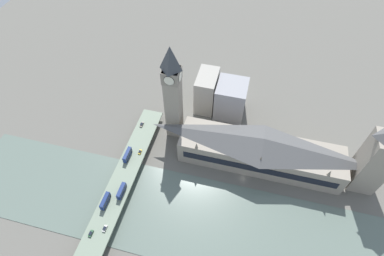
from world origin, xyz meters
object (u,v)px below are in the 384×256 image
object	(u,v)px
double_decker_bus_lead	(105,201)
clock_tower	(173,92)
parliament_hall	(261,151)
car_southbound_tail	(91,233)
victoria_tower	(376,160)
double_decker_bus_rear	(121,191)
car_southbound_lead	(140,152)
car_northbound_lead	(142,124)
road_bridge	(115,196)
car_northbound_tail	(105,228)
double_decker_bus_mid	(127,155)

from	to	relation	value
double_decker_bus_lead	clock_tower	bearing A→B (deg)	-19.15
parliament_hall	car_southbound_tail	xyz separation A→B (m)	(-76.99, 87.80, -6.37)
victoria_tower	double_decker_bus_lead	distance (m)	165.24
double_decker_bus_rear	car_southbound_tail	distance (m)	29.65
double_decker_bus_lead	car_southbound_lead	world-z (taller)	double_decker_bus_lead
car_northbound_lead	clock_tower	bearing A→B (deg)	-78.46
victoria_tower	parliament_hall	bearing A→B (deg)	90.04
car_southbound_lead	car_southbound_tail	world-z (taller)	car_southbound_tail
parliament_hall	car_northbound_lead	bearing A→B (deg)	85.34
clock_tower	road_bridge	distance (m)	75.52
victoria_tower	car_northbound_tail	bearing A→B (deg)	116.11
victoria_tower	road_bridge	xyz separation A→B (m)	(-50.97, 150.69, -22.38)
double_decker_bus_lead	car_northbound_tail	size ratio (longest dim) A/B	2.65
parliament_hall	car_northbound_tail	bearing A→B (deg)	131.68
parliament_hall	double_decker_bus_mid	size ratio (longest dim) A/B	9.96
road_bridge	car_northbound_tail	size ratio (longest dim) A/B	36.83
parliament_hall	car_northbound_lead	size ratio (longest dim) A/B	22.65
double_decker_bus_rear	car_southbound_lead	bearing A→B (deg)	-0.41
parliament_hall	road_bridge	bearing A→B (deg)	121.15
double_decker_bus_mid	car_northbound_lead	bearing A→B (deg)	1.45
double_decker_bus_lead	car_northbound_lead	distance (m)	64.26
double_decker_bus_lead	double_decker_bus_rear	xyz separation A→B (m)	(8.79, -6.90, -0.18)
victoria_tower	car_southbound_tail	size ratio (longest dim) A/B	14.82
clock_tower	double_decker_bus_mid	world-z (taller)	clock_tower
parliament_hall	road_bridge	xyz separation A→B (m)	(-50.92, 84.25, -8.21)
clock_tower	car_southbound_tail	bearing A→B (deg)	164.73
clock_tower	car_southbound_lead	distance (m)	47.73
victoria_tower	road_bridge	size ratio (longest dim) A/B	0.40
clock_tower	car_northbound_lead	bearing A→B (deg)	101.54
double_decker_bus_lead	double_decker_bus_rear	world-z (taller)	double_decker_bus_lead
double_decker_bus_mid	car_southbound_lead	xyz separation A→B (m)	(5.61, -6.77, -2.14)
road_bridge	car_southbound_tail	world-z (taller)	car_southbound_tail
double_decker_bus_lead	double_decker_bus_mid	world-z (taller)	double_decker_bus_mid
car_southbound_tail	car_southbound_lead	bearing A→B (deg)	-7.00
victoria_tower	double_decker_bus_rear	distance (m)	155.91
road_bridge	car_northbound_lead	world-z (taller)	car_northbound_lead
parliament_hall	clock_tower	world-z (taller)	clock_tower
clock_tower	double_decker_bus_lead	xyz separation A→B (m)	(-69.22, 24.04, -32.10)
road_bridge	double_decker_bus_rear	bearing A→B (deg)	-54.15
parliament_hall	car_southbound_lead	size ratio (longest dim) A/B	28.49
parliament_hall	car_southbound_lead	xyz separation A→B (m)	(-16.54, 80.38, -6.42)
car_southbound_lead	car_northbound_lead	bearing A→B (deg)	17.59
road_bridge	double_decker_bus_mid	world-z (taller)	double_decker_bus_mid
parliament_hall	car_northbound_tail	distance (m)	108.96
car_northbound_tail	car_southbound_lead	size ratio (longest dim) A/B	1.05
clock_tower	victoria_tower	distance (m)	131.18
victoria_tower	car_southbound_lead	xyz separation A→B (m)	(-16.60, 146.82, -20.59)
double_decker_bus_mid	car_northbound_tail	bearing A→B (deg)	-173.28
double_decker_bus_rear	car_southbound_tail	world-z (taller)	double_decker_bus_rear
road_bridge	double_decker_bus_rear	xyz separation A→B (m)	(2.63, -3.64, 3.71)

